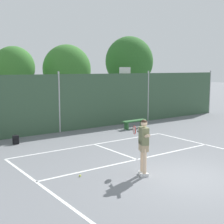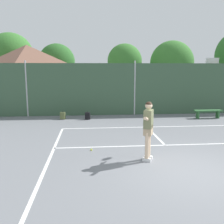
{
  "view_description": "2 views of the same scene",
  "coord_description": "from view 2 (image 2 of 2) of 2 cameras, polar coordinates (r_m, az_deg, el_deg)",
  "views": [
    {
      "loc": [
        -7.7,
        -6.49,
        3.48
      ],
      "look_at": [
        0.55,
        4.87,
        1.53
      ],
      "focal_mm": 50.71,
      "sensor_mm": 36.0,
      "label": 1
    },
    {
      "loc": [
        -2.81,
        -6.51,
        2.83
      ],
      "look_at": [
        -1.75,
        5.21,
        0.83
      ],
      "focal_mm": 40.84,
      "sensor_mm": 36.0,
      "label": 2
    }
  ],
  "objects": [
    {
      "name": "chainlink_fence",
      "position": [
        15.81,
        5.1,
        5.1
      ],
      "size": [
        26.09,
        0.09,
        3.31
      ],
      "color": "#38563D",
      "rests_on": "ground"
    },
    {
      "name": "clubhouse_building",
      "position": [
        20.98,
        -18.34,
        8.01
      ],
      "size": [
        5.59,
        5.86,
        4.63
      ],
      "color": "beige",
      "rests_on": "ground"
    },
    {
      "name": "court_markings",
      "position": [
        8.19,
        15.52,
        -10.9
      ],
      "size": [
        8.3,
        11.1,
        0.01
      ],
      "color": "white",
      "rests_on": "ground"
    },
    {
      "name": "basketball_hoop",
      "position": [
        18.6,
        21.3,
        7.41
      ],
      "size": [
        0.9,
        0.67,
        3.55
      ],
      "color": "yellow",
      "rests_on": "ground"
    },
    {
      "name": "backpack_olive",
      "position": [
        14.7,
        -10.99,
        -0.86
      ],
      "size": [
        0.31,
        0.29,
        0.46
      ],
      "color": "#566038",
      "rests_on": "ground"
    },
    {
      "name": "tennis_player",
      "position": [
        7.91,
        8.13,
        -3.0
      ],
      "size": [
        0.55,
        1.37,
        1.85
      ],
      "color": "silver",
      "rests_on": "ground"
    },
    {
      "name": "tennis_ball",
      "position": [
        9.04,
        -4.64,
        -8.4
      ],
      "size": [
        0.07,
        0.07,
        0.07
      ],
      "primitive_type": "sphere",
      "color": "#CCE033",
      "rests_on": "ground"
    },
    {
      "name": "backpack_black",
      "position": [
        14.45,
        -5.48,
        -0.9
      ],
      "size": [
        0.31,
        0.29,
        0.46
      ],
      "color": "black",
      "rests_on": "ground"
    },
    {
      "name": "ground_plane",
      "position": [
        7.64,
        17.26,
        -12.56
      ],
      "size": [
        120.0,
        120.0,
        0.0
      ],
      "primitive_type": "plane",
      "color": "slate"
    },
    {
      "name": "treeline_backdrop",
      "position": [
        24.89,
        7.48,
        11.78
      ],
      "size": [
        26.35,
        4.35,
        6.55
      ],
      "color": "brown",
      "rests_on": "ground"
    },
    {
      "name": "courtside_bench",
      "position": [
        15.72,
        20.66,
        -0.01
      ],
      "size": [
        1.6,
        0.36,
        0.48
      ],
      "color": "#336B38",
      "rests_on": "ground"
    }
  ]
}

